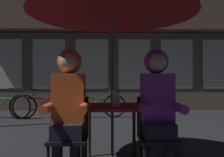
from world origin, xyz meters
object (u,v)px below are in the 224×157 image
Objects in this scene: person_right_hooded at (158,100)px; bicycle_second at (44,106)px; chair_left at (69,132)px; lantern at (116,96)px; chair_right at (157,132)px; bicycle_third at (96,105)px; bicycle_nearest at (3,106)px; cafe_table at (112,113)px; patio_umbrella at (112,1)px; person_left_hooded at (68,100)px.

person_right_hooded is 4.56m from bicycle_second.
chair_left is 0.52× the size of bicycle_second.
lantern reaches higher than bicycle_second.
chair_left and chair_right have the same top height.
bicycle_second is 1.42m from bicycle_third.
bicycle_nearest is at bearing -179.13° from bicycle_third.
lantern reaches higher than bicycle_third.
chair_left is at bearing 176.61° from person_right_hooded.
bicycle_nearest is at bearing 129.47° from cafe_table.
bicycle_third is (-0.36, 3.56, -1.71)m from patio_umbrella.
chair_right is 4.02m from bicycle_third.
chair_left reaches higher than bicycle_nearest.
patio_umbrella is 4.88m from bicycle_nearest.
person_left_hooded is (-0.48, -0.43, 0.21)m from cafe_table.
patio_umbrella reaches higher than chair_left.
bicycle_third is at bearing 0.87° from bicycle_nearest.
chair_right is 0.52× the size of bicycle_second.
lantern reaches higher than bicycle_nearest.
patio_umbrella reaches higher than cafe_table.
bicycle_third is at bearing 88.28° from chair_left.
lantern is at bearing -83.73° from bicycle_third.
bicycle_second is (-2.27, 3.92, -0.50)m from person_right_hooded.
lantern is at bearing -63.09° from bicycle_second.
patio_umbrella is at bearing 138.43° from person_right_hooded.
chair_right is at bearing -59.64° from bicycle_second.
patio_umbrella is at bearing 142.45° from chair_right.
bicycle_nearest is (-2.42, 3.89, -0.14)m from chair_left.
bicycle_second is (-2.27, 3.87, -0.14)m from chair_right.
patio_umbrella is 1.68m from chair_left.
bicycle_third is at bearing 102.09° from chair_right.
bicycle_nearest is (-2.94, 3.62, -0.51)m from lantern.
bicycle_nearest is at bearing 121.88° from chair_left.
patio_umbrella is 2.66× the size of chair_left.
chair_right is at bearing -49.02° from bicycle_nearest.
chair_right is at bearing -37.55° from cafe_table.
chair_left reaches higher than cafe_table.
chair_right is (0.44, -0.27, -0.37)m from lantern.
cafe_table is 4.57m from bicycle_nearest.
patio_umbrella reaches higher than person_right_hooded.
person_right_hooded is at bearing -49.43° from bicycle_nearest.
person_left_hooded reaches higher than lantern.
bicycle_third is (1.42, 0.07, 0.00)m from bicycle_second.
chair_left is at bearing 90.00° from person_left_hooded.
person_left_hooded is 0.96m from person_right_hooded.
chair_right reaches higher than cafe_table.
bicycle_second is at bearing 117.04° from patio_umbrella.
lantern reaches higher than chair_left.
chair_left is 1.03m from person_right_hooded.
bicycle_second is (-1.31, 3.87, -0.14)m from chair_left.
cafe_table is 0.67m from person_right_hooded.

